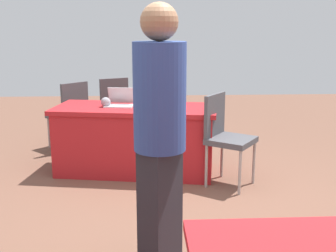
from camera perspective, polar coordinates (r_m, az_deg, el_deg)
ground_plane at (r=3.62m, az=3.23°, el=-14.03°), size 14.40×14.40×0.00m
table_foreground at (r=4.90m, az=-4.40°, el=-1.80°), size 1.95×1.08×0.77m
chair_tucked_right at (r=5.93m, az=-13.21°, el=1.99°), size 0.62×0.62×0.94m
chair_aisle at (r=4.47m, az=7.79°, el=-0.97°), size 0.61×0.61×0.98m
chair_back_row at (r=6.15m, az=-7.70°, el=2.81°), size 0.58×0.58×0.96m
person_attendee_browsing at (r=2.71m, az=-1.13°, el=-0.35°), size 0.48×0.48×1.81m
laptop_silver at (r=4.87m, az=-6.56°, el=3.19°), size 0.36×0.34×0.21m
yarn_ball at (r=4.83m, az=-8.49°, el=3.25°), size 0.11×0.11×0.11m
scissors_red at (r=4.72m, az=1.69°, el=2.51°), size 0.13×0.17×0.01m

